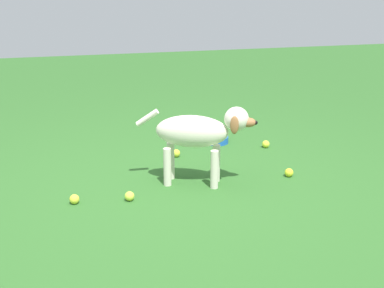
{
  "coord_description": "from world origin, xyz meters",
  "views": [
    {
      "loc": [
        -3.05,
        0.74,
        1.44
      ],
      "look_at": [
        0.22,
        -0.16,
        0.3
      ],
      "focal_mm": 46.26,
      "sensor_mm": 36.0,
      "label": 1
    }
  ],
  "objects": [
    {
      "name": "tennis_ball_4",
      "position": [
        0.08,
        0.7,
        0.03
      ],
      "size": [
        0.07,
        0.07,
        0.07
      ],
      "primitive_type": "sphere",
      "color": "yellow",
      "rests_on": "ground"
    },
    {
      "name": "ground",
      "position": [
        0.0,
        0.0,
        0.0
      ],
      "size": [
        14.0,
        14.0,
        0.0
      ],
      "primitive_type": "plane",
      "color": "#2D6026"
    },
    {
      "name": "tennis_ball_1",
      "position": [
        0.82,
        -1.01,
        0.03
      ],
      "size": [
        0.07,
        0.07,
        0.07
      ],
      "primitive_type": "sphere",
      "color": "#D6E337",
      "rests_on": "ground"
    },
    {
      "name": "tennis_ball_3",
      "position": [
        0.14,
        -0.91,
        0.03
      ],
      "size": [
        0.07,
        0.07,
        0.07
      ],
      "primitive_type": "sphere",
      "color": "yellow",
      "rests_on": "ground"
    },
    {
      "name": "water_bowl",
      "position": [
        1.07,
        -0.63,
        0.03
      ],
      "size": [
        0.22,
        0.22,
        0.06
      ],
      "primitive_type": "cylinder",
      "color": "blue",
      "rests_on": "ground"
    },
    {
      "name": "dog",
      "position": [
        0.2,
        -0.21,
        0.39
      ],
      "size": [
        0.43,
        0.82,
        0.59
      ],
      "rotation": [
        0.0,
        0.0,
        4.3
      ],
      "color": "silver",
      "rests_on": "ground"
    },
    {
      "name": "tennis_ball_0",
      "position": [
        0.03,
        0.33,
        0.03
      ],
      "size": [
        0.07,
        0.07,
        0.07
      ],
      "primitive_type": "sphere",
      "color": "#CDE541",
      "rests_on": "ground"
    },
    {
      "name": "tennis_ball_2",
      "position": [
        0.8,
        -0.18,
        0.03
      ],
      "size": [
        0.07,
        0.07,
        0.07
      ],
      "primitive_type": "sphere",
      "color": "#CDD435",
      "rests_on": "ground"
    }
  ]
}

